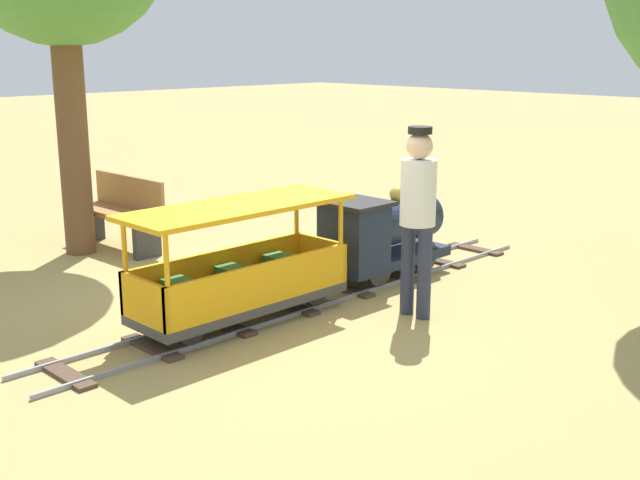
{
  "coord_description": "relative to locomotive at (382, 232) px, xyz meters",
  "views": [
    {
      "loc": [
        4.96,
        -4.53,
        2.27
      ],
      "look_at": [
        0.0,
        0.37,
        0.55
      ],
      "focal_mm": 44.68,
      "sensor_mm": 36.0,
      "label": 1
    }
  ],
  "objects": [
    {
      "name": "track",
      "position": [
        0.0,
        -0.87,
        -0.47
      ],
      "size": [
        0.67,
        5.7,
        0.04
      ],
      "color": "gray",
      "rests_on": "ground_plane"
    },
    {
      "name": "ground_plane",
      "position": [
        0.0,
        -1.22,
        -0.49
      ],
      "size": [
        60.0,
        60.0,
        0.0
      ],
      "primitive_type": "plane",
      "color": "#A38C51"
    },
    {
      "name": "passenger_car",
      "position": [
        0.0,
        -1.77,
        -0.06
      ],
      "size": [
        0.73,
        2.0,
        0.97
      ],
      "color": "#3F3F3F",
      "rests_on": "ground_plane"
    },
    {
      "name": "conductor_person",
      "position": [
        0.92,
        -0.61,
        0.47
      ],
      "size": [
        0.3,
        0.3,
        1.62
      ],
      "color": "#282D47",
      "rests_on": "ground_plane"
    },
    {
      "name": "park_bench",
      "position": [
        -2.9,
        -1.16,
        -0.07
      ],
      "size": [
        1.31,
        0.45,
        0.82
      ],
      "color": "olive",
      "rests_on": "ground_plane"
    },
    {
      "name": "locomotive",
      "position": [
        0.0,
        0.0,
        0.0
      ],
      "size": [
        0.63,
        1.45,
        1.03
      ],
      "color": "#192338",
      "rests_on": "ground_plane"
    }
  ]
}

